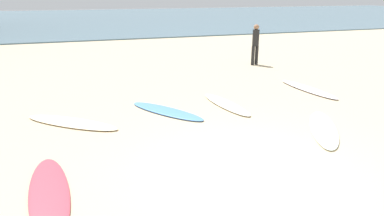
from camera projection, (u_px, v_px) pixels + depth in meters
name	position (u px, v px, depth m)	size (l,w,h in m)	color
ground_plane	(248.00, 173.00, 5.96)	(120.00, 120.00, 0.00)	#C6B28E
ocean_water	(99.00, 18.00, 40.21)	(120.00, 40.00, 0.08)	slate
surfboard_0	(226.00, 104.00, 9.50)	(0.50, 2.21, 0.07)	silver
surfboard_1	(308.00, 89.00, 10.96)	(0.49, 2.49, 0.09)	silver
surfboard_2	(49.00, 194.00, 5.30)	(0.60, 2.51, 0.06)	#E54353
surfboard_4	(166.00, 111.00, 8.97)	(0.56, 2.37, 0.07)	#558FDF
surfboard_5	(323.00, 128.00, 7.83)	(0.57, 2.37, 0.06)	white
surfboard_6	(71.00, 122.00, 8.18)	(0.58, 2.56, 0.07)	#F8E4BE
beachgoer_near	(255.00, 43.00, 14.46)	(0.34, 0.33, 1.71)	black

